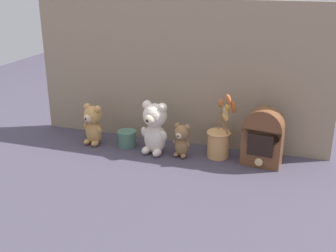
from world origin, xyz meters
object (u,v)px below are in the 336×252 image
at_px(teddy_bear_medium, 93,124).
at_px(flower_vase, 219,139).
at_px(teddy_bear_large, 154,127).
at_px(decorative_tin_tall, 127,139).
at_px(vintage_radio, 263,137).
at_px(teddy_bear_small, 182,139).

height_order(teddy_bear_medium, flower_vase, flower_vase).
xyz_separation_m(teddy_bear_large, decorative_tin_tall, (-0.15, 0.03, -0.09)).
height_order(teddy_bear_large, vintage_radio, vintage_radio).
distance_m(teddy_bear_medium, teddy_bear_small, 0.45).
bearing_deg(teddy_bear_large, vintage_radio, 3.51).
distance_m(teddy_bear_large, teddy_bear_small, 0.14).
distance_m(teddy_bear_large, vintage_radio, 0.49).
bearing_deg(flower_vase, vintage_radio, -5.71).
bearing_deg(teddy_bear_medium, decorative_tin_tall, 7.27).
height_order(teddy_bear_large, decorative_tin_tall, teddy_bear_large).
distance_m(teddy_bear_small, flower_vase, 0.17).
bearing_deg(vintage_radio, flower_vase, 174.29).
height_order(teddy_bear_large, teddy_bear_medium, teddy_bear_large).
bearing_deg(teddy_bear_large, decorative_tin_tall, 168.26).
relative_size(vintage_radio, decorative_tin_tall, 2.82).
bearing_deg(flower_vase, decorative_tin_tall, -177.82).
bearing_deg(vintage_radio, teddy_bear_small, -175.95).
relative_size(teddy_bear_large, teddy_bear_medium, 1.24).
bearing_deg(decorative_tin_tall, flower_vase, 2.18).
height_order(vintage_radio, decorative_tin_tall, vintage_radio).
height_order(teddy_bear_large, teddy_bear_small, teddy_bear_large).
xyz_separation_m(teddy_bear_small, decorative_tin_tall, (-0.28, 0.03, -0.04)).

